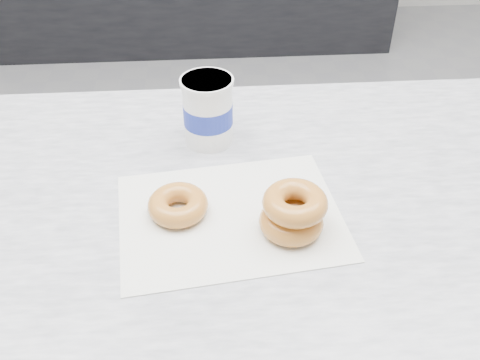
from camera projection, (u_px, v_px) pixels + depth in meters
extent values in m
plane|color=gray|center=(196.00, 284.00, 1.88)|extent=(5.00, 5.00, 0.00)
cube|color=silver|center=(171.00, 217.00, 0.86)|extent=(3.06, 0.76, 0.04)
cube|color=silver|center=(230.00, 216.00, 0.83)|extent=(0.37, 0.30, 0.00)
torus|color=#D98B3B|center=(178.00, 205.00, 0.82)|extent=(0.12, 0.12, 0.03)
torus|color=#D98B3B|center=(291.00, 221.00, 0.79)|extent=(0.10, 0.10, 0.03)
torus|color=#D98B3B|center=(295.00, 203.00, 0.78)|extent=(0.12, 0.12, 0.03)
cylinder|color=white|center=(208.00, 111.00, 0.95)|extent=(0.09, 0.09, 0.13)
cylinder|color=white|center=(207.00, 81.00, 0.91)|extent=(0.09, 0.09, 0.01)
cylinder|color=#1C2C9B|center=(208.00, 113.00, 0.96)|extent=(0.10, 0.10, 0.04)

